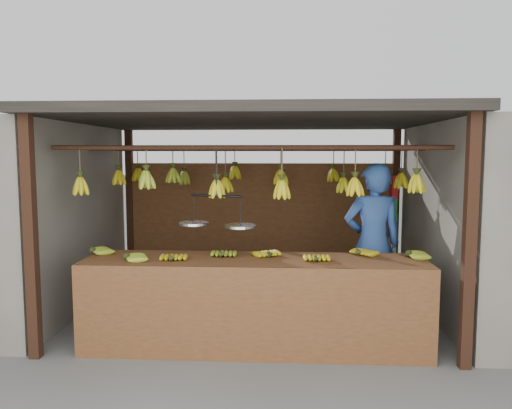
{
  "coord_description": "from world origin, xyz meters",
  "views": [
    {
      "loc": [
        0.37,
        -5.96,
        1.94
      ],
      "look_at": [
        0.0,
        0.3,
        1.3
      ],
      "focal_mm": 35.0,
      "sensor_mm": 36.0,
      "label": 1
    }
  ],
  "objects": [
    {
      "name": "balance_scale",
      "position": [
        -0.32,
        -1.0,
        1.26
      ],
      "size": [
        0.8,
        0.48,
        0.79
      ],
      "color": "black",
      "rests_on": "ground"
    },
    {
      "name": "hanging_bananas",
      "position": [
        0.0,
        0.01,
        1.62
      ],
      "size": [
        3.62,
        2.24,
        0.39
      ],
      "color": "gold",
      "rests_on": "ground"
    },
    {
      "name": "bag_bundles",
      "position": [
        1.94,
        1.35,
        1.02
      ],
      "size": [
        0.08,
        0.26,
        1.19
      ],
      "color": "red",
      "rests_on": "ground"
    },
    {
      "name": "counter",
      "position": [
        0.07,
        -1.23,
        0.71
      ],
      "size": [
        3.52,
        0.77,
        0.96
      ],
      "color": "brown",
      "rests_on": "ground"
    },
    {
      "name": "stall",
      "position": [
        0.0,
        0.33,
        1.97
      ],
      "size": [
        4.3,
        3.3,
        2.4
      ],
      "color": "black",
      "rests_on": "ground"
    },
    {
      "name": "ground",
      "position": [
        0.0,
        0.0,
        0.0
      ],
      "size": [
        80.0,
        80.0,
        0.0
      ],
      "primitive_type": "plane",
      "color": "#5B5B57"
    },
    {
      "name": "vendor",
      "position": [
        1.37,
        -0.28,
        0.92
      ],
      "size": [
        0.72,
        0.52,
        1.83
      ],
      "primitive_type": "imported",
      "rotation": [
        0.0,
        0.0,
        3.27
      ],
      "color": "#3359A5",
      "rests_on": "ground"
    }
  ]
}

